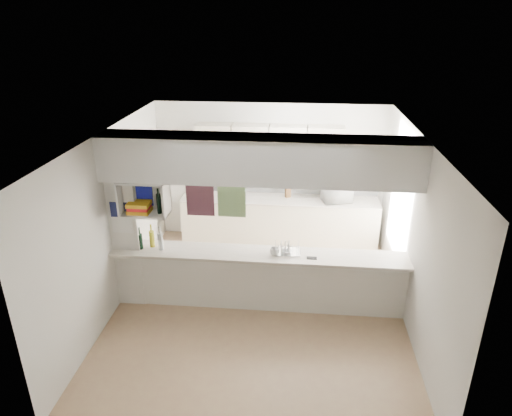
# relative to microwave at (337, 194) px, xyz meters

# --- Properties ---
(floor) EXTENTS (4.80, 4.80, 0.00)m
(floor) POSITION_rel_microwave_xyz_m (-1.23, -2.07, -1.06)
(floor) COLOR #A37C5F
(floor) RESTS_ON ground
(ceiling) EXTENTS (4.80, 4.80, 0.00)m
(ceiling) POSITION_rel_microwave_xyz_m (-1.23, -2.07, 1.54)
(ceiling) COLOR white
(ceiling) RESTS_ON wall_back
(wall_back) EXTENTS (4.20, 0.00, 4.20)m
(wall_back) POSITION_rel_microwave_xyz_m (-1.23, 0.33, 0.24)
(wall_back) COLOR silver
(wall_back) RESTS_ON floor
(wall_left) EXTENTS (0.00, 4.80, 4.80)m
(wall_left) POSITION_rel_microwave_xyz_m (-3.33, -2.07, 0.24)
(wall_left) COLOR silver
(wall_left) RESTS_ON floor
(wall_right) EXTENTS (0.00, 4.80, 4.80)m
(wall_right) POSITION_rel_microwave_xyz_m (0.87, -2.07, 0.24)
(wall_right) COLOR silver
(wall_right) RESTS_ON floor
(servery_partition) EXTENTS (4.20, 0.50, 2.60)m
(servery_partition) POSITION_rel_microwave_xyz_m (-1.40, -2.07, 0.60)
(servery_partition) COLOR silver
(servery_partition) RESTS_ON floor
(cubby_shelf) EXTENTS (0.65, 0.35, 0.50)m
(cubby_shelf) POSITION_rel_microwave_xyz_m (-2.79, -2.13, 0.65)
(cubby_shelf) COLOR white
(cubby_shelf) RESTS_ON bulkhead
(kitchen_run) EXTENTS (3.60, 0.63, 2.24)m
(kitchen_run) POSITION_rel_microwave_xyz_m (-1.07, 0.07, -0.23)
(kitchen_run) COLOR silver
(kitchen_run) RESTS_ON floor
(microwave) EXTENTS (0.58, 0.47, 0.28)m
(microwave) POSITION_rel_microwave_xyz_m (0.00, 0.00, 0.00)
(microwave) COLOR white
(microwave) RESTS_ON bench_top
(bowl) EXTENTS (0.24, 0.24, 0.06)m
(bowl) POSITION_rel_microwave_xyz_m (-0.02, 0.02, 0.17)
(bowl) COLOR #0B1083
(bowl) RESTS_ON microwave
(dish_rack) EXTENTS (0.38, 0.29, 0.19)m
(dish_rack) POSITION_rel_microwave_xyz_m (-0.82, -2.01, -0.06)
(dish_rack) COLOR silver
(dish_rack) RESTS_ON breakfast_bar
(cup) EXTENTS (0.17, 0.17, 0.10)m
(cup) POSITION_rel_microwave_xyz_m (-0.99, -2.12, -0.07)
(cup) COLOR white
(cup) RESTS_ON dish_rack
(wine_bottles) EXTENTS (0.37, 0.15, 0.37)m
(wine_bottles) POSITION_rel_microwave_xyz_m (-2.77, -2.07, -0.01)
(wine_bottles) COLOR black
(wine_bottles) RESTS_ON breakfast_bar
(plastic_tubs) EXTENTS (0.49, 0.17, 0.07)m
(plastic_tubs) POSITION_rel_microwave_xyz_m (-0.80, -2.08, -0.11)
(plastic_tubs) COLOR silver
(plastic_tubs) RESTS_ON breakfast_bar
(utensil_jar) EXTENTS (0.11, 0.11, 0.15)m
(utensil_jar) POSITION_rel_microwave_xyz_m (-2.01, 0.08, -0.06)
(utensil_jar) COLOR black
(utensil_jar) RESTS_ON bench_top
(knife_block) EXTENTS (0.12, 0.11, 0.19)m
(knife_block) POSITION_rel_microwave_xyz_m (-0.88, 0.11, -0.04)
(knife_block) COLOR brown
(knife_block) RESTS_ON bench_top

